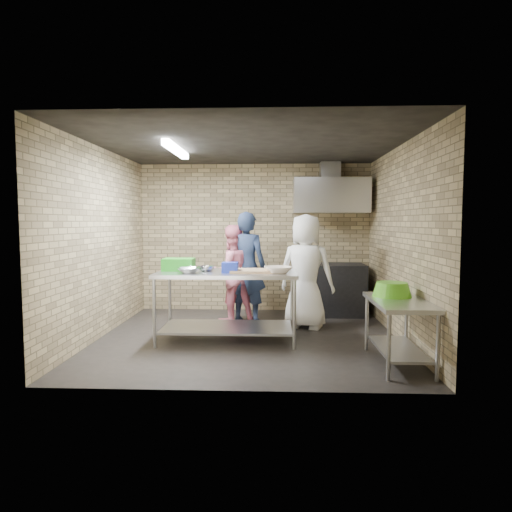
% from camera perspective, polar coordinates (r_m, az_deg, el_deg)
% --- Properties ---
extents(floor, '(4.20, 4.20, 0.00)m').
position_cam_1_polar(floor, '(6.42, -0.98, -10.42)').
color(floor, black).
rests_on(floor, ground).
extents(ceiling, '(4.20, 4.20, 0.00)m').
position_cam_1_polar(ceiling, '(6.30, -1.02, 14.07)').
color(ceiling, black).
rests_on(ceiling, ground).
extents(back_wall, '(4.20, 0.06, 2.70)m').
position_cam_1_polar(back_wall, '(8.21, -0.17, 2.36)').
color(back_wall, tan).
rests_on(back_wall, ground).
extents(front_wall, '(4.20, 0.06, 2.70)m').
position_cam_1_polar(front_wall, '(4.22, -2.61, 0.42)').
color(front_wall, tan).
rests_on(front_wall, ground).
extents(left_wall, '(0.06, 4.00, 2.70)m').
position_cam_1_polar(left_wall, '(6.68, -19.31, 1.64)').
color(left_wall, tan).
rests_on(left_wall, ground).
extents(right_wall, '(0.06, 4.00, 2.70)m').
position_cam_1_polar(right_wall, '(6.44, 18.00, 1.58)').
color(right_wall, tan).
rests_on(right_wall, ground).
extents(prep_table, '(1.92, 0.96, 0.96)m').
position_cam_1_polar(prep_table, '(6.21, -3.69, -6.42)').
color(prep_table, '#B8B9BF').
rests_on(prep_table, floor).
extents(side_counter, '(0.60, 1.20, 0.75)m').
position_cam_1_polar(side_counter, '(5.44, 17.82, -9.28)').
color(side_counter, silver).
rests_on(side_counter, floor).
extents(stove, '(1.20, 0.70, 0.90)m').
position_cam_1_polar(stove, '(8.00, 9.45, -4.24)').
color(stove, black).
rests_on(stove, floor).
extents(range_hood, '(1.30, 0.60, 0.60)m').
position_cam_1_polar(range_hood, '(7.97, 9.56, 7.63)').
color(range_hood, silver).
rests_on(range_hood, back_wall).
extents(hood_duct, '(0.35, 0.30, 0.30)m').
position_cam_1_polar(hood_duct, '(8.16, 9.47, 10.73)').
color(hood_duct, '#A5A8AD').
rests_on(hood_duct, back_wall).
extents(wall_shelf, '(0.80, 0.20, 0.04)m').
position_cam_1_polar(wall_shelf, '(8.19, 11.47, 6.25)').
color(wall_shelf, '#3F2B19').
rests_on(wall_shelf, back_wall).
extents(fluorescent_fixture, '(0.10, 1.25, 0.08)m').
position_cam_1_polar(fluorescent_fixture, '(6.42, -10.20, 13.26)').
color(fluorescent_fixture, white).
rests_on(fluorescent_fixture, ceiling).
extents(green_crate, '(0.43, 0.32, 0.17)m').
position_cam_1_polar(green_crate, '(6.35, -9.89, -1.07)').
color(green_crate, green).
rests_on(green_crate, prep_table).
extents(blue_tub, '(0.21, 0.21, 0.14)m').
position_cam_1_polar(blue_tub, '(6.02, -3.35, -1.47)').
color(blue_tub, '#182EB9').
rests_on(blue_tub, prep_table).
extents(cutting_board, '(0.59, 0.45, 0.03)m').
position_cam_1_polar(cutting_board, '(6.08, -0.45, -1.91)').
color(cutting_board, tan).
rests_on(cutting_board, prep_table).
extents(mixing_bowl_a, '(0.36, 0.36, 0.07)m').
position_cam_1_polar(mixing_bowl_a, '(6.01, -8.67, -1.84)').
color(mixing_bowl_a, '#B7BBBF').
rests_on(mixing_bowl_a, prep_table).
extents(mixing_bowl_b, '(0.28, 0.28, 0.07)m').
position_cam_1_polar(mixing_bowl_b, '(6.22, -6.42, -1.61)').
color(mixing_bowl_b, '#B0B2B7').
rests_on(mixing_bowl_b, prep_table).
extents(ceramic_bowl, '(0.44, 0.44, 0.09)m').
position_cam_1_polar(ceramic_bowl, '(5.94, 2.86, -1.78)').
color(ceramic_bowl, beige).
rests_on(ceramic_bowl, prep_table).
extents(green_basin, '(0.46, 0.46, 0.17)m').
position_cam_1_polar(green_basin, '(5.59, 17.05, -4.10)').
color(green_basin, '#59C626').
rests_on(green_basin, side_counter).
extents(bottle_red, '(0.07, 0.07, 0.18)m').
position_cam_1_polar(bottle_red, '(8.16, 9.74, 7.06)').
color(bottle_red, '#B22619').
rests_on(bottle_red, wall_shelf).
extents(man_navy, '(0.76, 0.61, 1.81)m').
position_cam_1_polar(man_navy, '(7.25, -1.21, -1.44)').
color(man_navy, black).
rests_on(man_navy, floor).
extents(woman_pink, '(0.96, 0.88, 1.59)m').
position_cam_1_polar(woman_pink, '(7.33, -3.17, -2.23)').
color(woman_pink, pink).
rests_on(woman_pink, floor).
extents(woman_white, '(1.00, 0.83, 1.76)m').
position_cam_1_polar(woman_white, '(6.88, 6.42, -1.98)').
color(woman_white, white).
rests_on(woman_white, floor).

